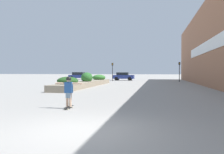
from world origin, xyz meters
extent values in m
plane|color=gray|center=(0.00, 0.00, 0.00)|extent=(300.00, 300.00, 0.00)
cube|color=#9E6647|center=(7.80, 19.18, 4.86)|extent=(0.60, 49.70, 9.72)
cube|color=gray|center=(-5.57, 17.95, 0.28)|extent=(1.79, 15.94, 0.57)
ellipsoid|color=#234C1E|center=(-5.54, 12.42, 0.84)|extent=(1.89, 1.74, 0.74)
ellipsoid|color=#286028|center=(-5.56, 17.93, 1.00)|extent=(1.31, 1.42, 1.16)
ellipsoid|color=#33702D|center=(-5.63, 23.55, 0.86)|extent=(1.82, 1.56, 0.79)
cube|color=black|center=(-1.67, 3.39, 0.08)|extent=(0.17, 0.77, 0.01)
cylinder|color=beige|center=(-1.74, 3.66, 0.03)|extent=(0.05, 0.05, 0.05)
cylinder|color=beige|center=(-1.60, 3.66, 0.03)|extent=(0.05, 0.05, 0.05)
cylinder|color=beige|center=(-1.74, 3.12, 0.03)|extent=(0.05, 0.05, 0.05)
cylinder|color=beige|center=(-1.60, 3.13, 0.03)|extent=(0.05, 0.05, 0.05)
cylinder|color=tan|center=(-1.74, 3.39, 0.39)|extent=(0.11, 0.11, 0.61)
cylinder|color=tan|center=(-1.60, 3.39, 0.39)|extent=(0.11, 0.11, 0.61)
cube|color=slate|center=(-1.67, 3.39, 0.59)|extent=(0.22, 0.18, 0.22)
cube|color=#234C8C|center=(-1.67, 3.39, 0.94)|extent=(0.35, 0.17, 0.48)
cylinder|color=tan|center=(-2.07, 3.39, 1.12)|extent=(0.45, 0.08, 0.08)
cylinder|color=tan|center=(-1.27, 3.39, 1.12)|extent=(0.45, 0.08, 0.08)
sphere|color=tan|center=(-1.67, 3.39, 1.28)|extent=(0.20, 0.20, 0.20)
sphere|color=black|center=(-1.67, 3.39, 1.31)|extent=(0.23, 0.23, 0.23)
cube|color=navy|center=(-4.06, 36.15, 0.69)|extent=(4.11, 1.76, 0.70)
cube|color=black|center=(-4.23, 36.15, 1.29)|extent=(2.26, 1.55, 0.51)
cylinder|color=black|center=(-2.79, 36.99, 0.33)|extent=(0.67, 0.22, 0.67)
cylinder|color=black|center=(-2.79, 35.32, 0.33)|extent=(0.67, 0.22, 0.67)
cylinder|color=black|center=(-5.34, 36.99, 0.33)|extent=(0.67, 0.22, 0.67)
cylinder|color=black|center=(-5.34, 35.32, 0.33)|extent=(0.67, 0.22, 0.67)
cube|color=navy|center=(-14.08, 38.92, 0.67)|extent=(4.34, 1.81, 0.64)
cube|color=black|center=(-14.25, 38.92, 1.29)|extent=(2.39, 1.60, 0.59)
cylinder|color=black|center=(-12.73, 39.78, 0.35)|extent=(0.70, 0.22, 0.70)
cylinder|color=black|center=(-12.73, 38.06, 0.35)|extent=(0.70, 0.22, 0.70)
cylinder|color=black|center=(-15.42, 39.78, 0.35)|extent=(0.70, 0.22, 0.70)
cylinder|color=black|center=(-15.42, 38.06, 0.35)|extent=(0.70, 0.22, 0.70)
cylinder|color=black|center=(-5.44, 32.08, 1.39)|extent=(0.11, 0.11, 2.79)
cube|color=black|center=(-5.44, 32.08, 3.01)|extent=(0.28, 0.20, 0.45)
sphere|color=#2D2823|center=(-5.44, 31.96, 3.16)|extent=(0.15, 0.15, 0.15)
sphere|color=orange|center=(-5.44, 31.96, 3.01)|extent=(0.15, 0.15, 0.15)
sphere|color=#2D2823|center=(-5.44, 31.96, 2.86)|extent=(0.15, 0.15, 0.15)
cylinder|color=black|center=(5.87, 31.65, 1.40)|extent=(0.11, 0.11, 2.80)
cube|color=black|center=(5.87, 31.65, 3.03)|extent=(0.28, 0.20, 0.45)
sphere|color=#2D2823|center=(5.87, 31.53, 3.18)|extent=(0.15, 0.15, 0.15)
sphere|color=orange|center=(5.87, 31.53, 3.03)|extent=(0.15, 0.15, 0.15)
sphere|color=#2D2823|center=(5.87, 31.53, 2.88)|extent=(0.15, 0.15, 0.15)
camera|label=1|loc=(2.12, -5.68, 1.63)|focal=35.00mm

